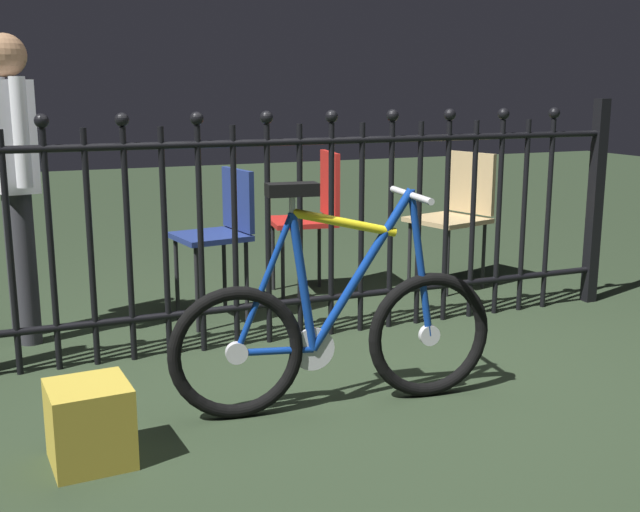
{
  "coord_description": "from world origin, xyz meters",
  "views": [
    {
      "loc": [
        -1.43,
        -2.99,
        1.3
      ],
      "look_at": [
        -0.1,
        0.21,
        0.55
      ],
      "focal_mm": 44.06,
      "sensor_mm": 36.0,
      "label": 1
    }
  ],
  "objects_px": {
    "chair_red": "(314,209)",
    "chair_tan": "(457,207)",
    "display_crate": "(90,424)",
    "bicycle": "(336,332)",
    "chair_navy": "(222,227)",
    "person_visitor": "(13,164)"
  },
  "relations": [
    {
      "from": "chair_red",
      "to": "person_visitor",
      "type": "relative_size",
      "value": 0.58
    },
    {
      "from": "bicycle",
      "to": "chair_navy",
      "type": "height_order",
      "value": "bicycle"
    },
    {
      "from": "chair_red",
      "to": "display_crate",
      "type": "xyz_separation_m",
      "value": [
        -1.6,
        -1.85,
        -0.4
      ]
    },
    {
      "from": "bicycle",
      "to": "chair_navy",
      "type": "bearing_deg",
      "value": 93.6
    },
    {
      "from": "chair_tan",
      "to": "bicycle",
      "type": "bearing_deg",
      "value": -134.84
    },
    {
      "from": "display_crate",
      "to": "bicycle",
      "type": "bearing_deg",
      "value": 7.23
    },
    {
      "from": "chair_red",
      "to": "chair_tan",
      "type": "height_order",
      "value": "chair_red"
    },
    {
      "from": "chair_navy",
      "to": "display_crate",
      "type": "height_order",
      "value": "chair_navy"
    },
    {
      "from": "person_visitor",
      "to": "display_crate",
      "type": "xyz_separation_m",
      "value": [
        0.15,
        -1.56,
        -0.78
      ]
    },
    {
      "from": "chair_navy",
      "to": "display_crate",
      "type": "xyz_separation_m",
      "value": [
        -0.91,
        -1.51,
        -0.39
      ]
    },
    {
      "from": "chair_navy",
      "to": "display_crate",
      "type": "relative_size",
      "value": 2.93
    },
    {
      "from": "person_visitor",
      "to": "display_crate",
      "type": "bearing_deg",
      "value": -84.66
    },
    {
      "from": "chair_red",
      "to": "chair_navy",
      "type": "xyz_separation_m",
      "value": [
        -0.69,
        -0.33,
        -0.01
      ]
    },
    {
      "from": "chair_red",
      "to": "display_crate",
      "type": "height_order",
      "value": "chair_red"
    },
    {
      "from": "chair_red",
      "to": "chair_navy",
      "type": "bearing_deg",
      "value": -154.26
    },
    {
      "from": "chair_red",
      "to": "bicycle",
      "type": "bearing_deg",
      "value": -109.37
    },
    {
      "from": "bicycle",
      "to": "chair_tan",
      "type": "distance_m",
      "value": 2.21
    },
    {
      "from": "bicycle",
      "to": "chair_tan",
      "type": "xyz_separation_m",
      "value": [
        1.55,
        1.56,
        0.21
      ]
    },
    {
      "from": "bicycle",
      "to": "display_crate",
      "type": "distance_m",
      "value": 1.02
    },
    {
      "from": "bicycle",
      "to": "chair_navy",
      "type": "relative_size",
      "value": 1.6
    },
    {
      "from": "chair_red",
      "to": "chair_tan",
      "type": "relative_size",
      "value": 1.03
    },
    {
      "from": "chair_navy",
      "to": "person_visitor",
      "type": "bearing_deg",
      "value": 177.47
    }
  ]
}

